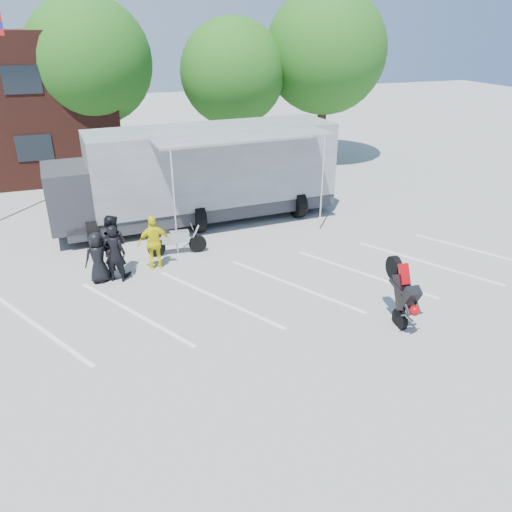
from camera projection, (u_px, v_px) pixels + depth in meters
ground at (220, 317)px, 13.54m from camera, size 100.00×100.00×0.00m
parking_bay_lines at (211, 299)px, 14.39m from camera, size 18.09×13.33×0.01m
tree_left at (89, 62)px, 24.29m from camera, size 6.12×6.12×8.64m
tree_mid at (233, 73)px, 25.79m from camera, size 5.44×5.44×7.68m
tree_right at (325, 52)px, 26.47m from camera, size 6.46×6.46×9.12m
transporter_truck at (204, 220)px, 20.26m from camera, size 11.91×6.25×3.69m
parked_motorcycle at (178, 254)px, 17.25m from camera, size 2.11×0.84×1.08m
stunt_bike_rider at (389, 315)px, 13.63m from camera, size 0.93×1.72×1.94m
spectator_leather_a at (98, 257)px, 15.09m from camera, size 0.89×0.69×1.60m
spectator_leather_b at (115, 254)px, 15.07m from camera, size 0.79×0.67×1.84m
spectator_leather_c at (112, 246)px, 15.38m from camera, size 1.19×1.07×2.00m
spectator_hivis at (154, 243)px, 15.89m from camera, size 1.06×0.46×1.79m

